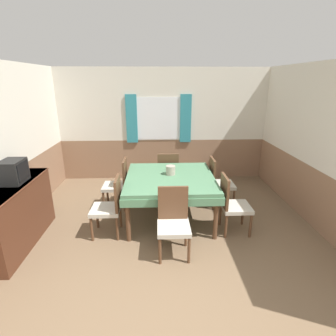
% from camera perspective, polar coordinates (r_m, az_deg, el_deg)
% --- Properties ---
extents(wall_back, '(5.24, 0.10, 2.60)m').
position_cam_1_polar(wall_back, '(6.26, -1.14, 9.32)').
color(wall_back, silver).
rests_on(wall_back, ground_plane).
extents(wall_left, '(0.05, 4.85, 2.60)m').
position_cam_1_polar(wall_left, '(4.67, -31.97, 3.23)').
color(wall_left, silver).
rests_on(wall_left, ground_plane).
extents(wall_right, '(0.05, 4.85, 2.60)m').
position_cam_1_polar(wall_right, '(4.81, 30.22, 3.89)').
color(wall_right, silver).
rests_on(wall_right, ground_plane).
extents(dining_table, '(1.50, 1.54, 0.78)m').
position_cam_1_polar(dining_table, '(4.44, 0.46, -3.08)').
color(dining_table, '#4C7A56').
rests_on(dining_table, ground_plane).
extents(chair_right_far, '(0.44, 0.44, 0.94)m').
position_cam_1_polar(chair_right_far, '(5.06, 10.91, -2.81)').
color(chair_right_far, brown).
rests_on(chair_right_far, ground_plane).
extents(chair_left_far, '(0.44, 0.44, 0.94)m').
position_cam_1_polar(chair_left_far, '(4.98, -10.70, -3.13)').
color(chair_left_far, brown).
rests_on(chair_left_far, ground_plane).
extents(chair_head_window, '(0.44, 0.44, 0.94)m').
position_cam_1_polar(chair_head_window, '(5.40, -0.04, -1.10)').
color(chair_head_window, brown).
rests_on(chair_head_window, ground_plane).
extents(chair_head_near, '(0.44, 0.44, 0.94)m').
position_cam_1_polar(chair_head_near, '(3.65, 1.19, -11.27)').
color(chair_head_near, brown).
rests_on(chair_head_near, ground_plane).
extents(chair_left_near, '(0.44, 0.44, 0.94)m').
position_cam_1_polar(chair_left_near, '(4.14, -12.47, -7.87)').
color(chair_left_near, brown).
rests_on(chair_left_near, ground_plane).
extents(chair_right_near, '(0.44, 0.44, 0.94)m').
position_cam_1_polar(chair_right_near, '(4.24, 13.69, -7.37)').
color(chair_right_near, brown).
rests_on(chair_right_near, ground_plane).
extents(sideboard, '(0.46, 1.55, 0.93)m').
position_cam_1_polar(sideboard, '(4.40, -30.22, -8.86)').
color(sideboard, '#4C2819').
rests_on(sideboard, ground_plane).
extents(tv, '(0.29, 0.37, 0.33)m').
position_cam_1_polar(tv, '(4.27, -30.65, -0.66)').
color(tv, black).
rests_on(tv, sideboard).
extents(vase, '(0.16, 0.16, 0.15)m').
position_cam_1_polar(vase, '(4.47, 0.57, -0.47)').
color(vase, '#A39989').
rests_on(vase, dining_table).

